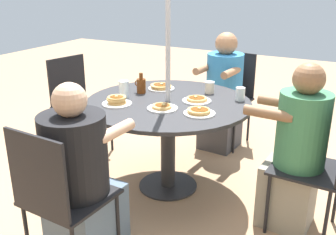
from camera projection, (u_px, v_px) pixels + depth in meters
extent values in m
plane|color=tan|center=(168.00, 186.00, 3.32)|extent=(12.00, 12.00, 0.00)
cylinder|color=#28282B|center=(168.00, 185.00, 3.32)|extent=(0.49, 0.49, 0.01)
cylinder|color=#28282B|center=(168.00, 147.00, 3.20)|extent=(0.12, 0.12, 0.73)
cylinder|color=#28282B|center=(168.00, 103.00, 3.07)|extent=(1.30, 1.30, 0.03)
cylinder|color=#ADADB2|center=(168.00, 58.00, 2.95)|extent=(0.04, 0.04, 2.19)
cylinder|color=black|center=(234.00, 132.00, 3.86)|extent=(0.02, 0.02, 0.46)
cylinder|color=black|center=(200.00, 124.00, 4.06)|extent=(0.02, 0.02, 0.46)
cylinder|color=black|center=(249.00, 121.00, 4.16)|extent=(0.02, 0.02, 0.46)
cylinder|color=black|center=(217.00, 114.00, 4.35)|extent=(0.02, 0.02, 0.46)
cube|color=black|center=(226.00, 101.00, 4.03)|extent=(0.48, 0.48, 0.02)
cube|color=black|center=(236.00, 74.00, 4.11)|extent=(0.42, 0.05, 0.46)
cube|color=#3D3D42|center=(220.00, 126.00, 4.02)|extent=(0.37, 0.40, 0.46)
cylinder|color=teal|center=(225.00, 79.00, 3.90)|extent=(0.36, 0.36, 0.51)
sphere|color=#A3704C|center=(226.00, 44.00, 3.77)|extent=(0.22, 0.22, 0.22)
cylinder|color=#A3704C|center=(231.00, 73.00, 3.63)|extent=(0.09, 0.30, 0.07)
cylinder|color=#A3704C|center=(203.00, 69.00, 3.78)|extent=(0.09, 0.30, 0.07)
cylinder|color=black|center=(111.00, 129.00, 3.93)|extent=(0.02, 0.02, 0.46)
cylinder|color=black|center=(81.00, 140.00, 3.66)|extent=(0.02, 0.02, 0.46)
cylinder|color=black|center=(87.00, 121.00, 4.16)|extent=(0.02, 0.02, 0.46)
cylinder|color=black|center=(57.00, 131.00, 3.89)|extent=(0.02, 0.02, 0.46)
cube|color=black|center=(83.00, 107.00, 3.83)|extent=(0.53, 0.53, 0.02)
cube|color=black|center=(67.00, 80.00, 3.88)|extent=(0.10, 0.42, 0.46)
cylinder|color=black|center=(73.00, 207.00, 2.61)|extent=(0.02, 0.02, 0.46)
cylinder|color=black|center=(118.00, 225.00, 2.43)|extent=(0.02, 0.02, 0.46)
cube|color=black|center=(71.00, 197.00, 2.29)|extent=(0.47, 0.47, 0.02)
cube|color=black|center=(37.00, 176.00, 2.03)|extent=(0.42, 0.04, 0.46)
cube|color=slate|center=(87.00, 221.00, 2.46)|extent=(0.38, 0.42, 0.46)
cylinder|color=black|center=(74.00, 156.00, 2.25)|extent=(0.38, 0.38, 0.50)
sphere|color=#DBA884|center=(69.00, 100.00, 2.14)|extent=(0.20, 0.20, 0.20)
cylinder|color=#DBA884|center=(76.00, 122.00, 2.44)|extent=(0.08, 0.30, 0.07)
cylinder|color=#DBA884|center=(115.00, 131.00, 2.29)|extent=(0.08, 0.30, 0.07)
cylinder|color=black|center=(267.00, 204.00, 2.65)|extent=(0.02, 0.02, 0.46)
cylinder|color=black|center=(283.00, 180.00, 2.95)|extent=(0.02, 0.02, 0.46)
cylinder|color=black|center=(326.00, 221.00, 2.46)|extent=(0.02, 0.02, 0.46)
cube|color=black|center=(307.00, 168.00, 2.63)|extent=(0.47, 0.47, 0.02)
cube|color=gray|center=(287.00, 195.00, 2.76)|extent=(0.37, 0.34, 0.46)
cylinder|color=#38754C|center=(302.00, 131.00, 2.57)|extent=(0.33, 0.33, 0.53)
sphere|color=brown|center=(309.00, 79.00, 2.45)|extent=(0.20, 0.20, 0.20)
cylinder|color=brown|center=(269.00, 114.00, 2.51)|extent=(0.32, 0.09, 0.07)
cylinder|color=brown|center=(281.00, 103.00, 2.73)|extent=(0.32, 0.09, 0.07)
cylinder|color=white|center=(197.00, 101.00, 3.05)|extent=(0.23, 0.23, 0.01)
cylinder|color=tan|center=(197.00, 99.00, 3.05)|extent=(0.16, 0.16, 0.01)
cylinder|color=tan|center=(197.00, 98.00, 3.05)|extent=(0.16, 0.16, 0.01)
ellipsoid|color=brown|center=(197.00, 97.00, 3.04)|extent=(0.13, 0.12, 0.00)
cube|color=#F4E084|center=(196.00, 97.00, 3.04)|extent=(0.02, 0.02, 0.01)
cylinder|color=white|center=(161.00, 88.00, 3.38)|extent=(0.23, 0.23, 0.01)
cylinder|color=tan|center=(161.00, 87.00, 3.38)|extent=(0.17, 0.17, 0.01)
cylinder|color=tan|center=(162.00, 86.00, 3.38)|extent=(0.17, 0.17, 0.01)
cylinder|color=tan|center=(161.00, 85.00, 3.37)|extent=(0.17, 0.17, 0.01)
ellipsoid|color=brown|center=(161.00, 84.00, 3.37)|extent=(0.14, 0.13, 0.00)
cube|color=#F4E084|center=(162.00, 84.00, 3.36)|extent=(0.03, 0.03, 0.01)
cylinder|color=white|center=(162.00, 108.00, 2.88)|extent=(0.23, 0.23, 0.01)
cylinder|color=tan|center=(162.00, 107.00, 2.88)|extent=(0.14, 0.14, 0.01)
cylinder|color=tan|center=(162.00, 106.00, 2.87)|extent=(0.15, 0.15, 0.01)
ellipsoid|color=brown|center=(162.00, 105.00, 2.87)|extent=(0.11, 0.10, 0.00)
cube|color=#F4E084|center=(163.00, 104.00, 2.86)|extent=(0.03, 0.03, 0.01)
cylinder|color=white|center=(117.00, 104.00, 2.98)|extent=(0.23, 0.23, 0.01)
cylinder|color=tan|center=(117.00, 102.00, 2.98)|extent=(0.14, 0.14, 0.01)
cylinder|color=tan|center=(117.00, 101.00, 2.98)|extent=(0.14, 0.14, 0.01)
cylinder|color=tan|center=(116.00, 99.00, 2.97)|extent=(0.14, 0.14, 0.01)
cylinder|color=tan|center=(117.00, 97.00, 2.97)|extent=(0.14, 0.14, 0.01)
ellipsoid|color=brown|center=(117.00, 97.00, 2.96)|extent=(0.11, 0.10, 0.00)
cube|color=#F4E084|center=(116.00, 96.00, 2.95)|extent=(0.02, 0.02, 0.01)
cylinder|color=white|center=(199.00, 113.00, 2.78)|extent=(0.23, 0.23, 0.01)
cylinder|color=tan|center=(200.00, 112.00, 2.78)|extent=(0.15, 0.15, 0.01)
cylinder|color=tan|center=(199.00, 110.00, 2.77)|extent=(0.16, 0.16, 0.01)
ellipsoid|color=brown|center=(200.00, 109.00, 2.77)|extent=(0.13, 0.12, 0.00)
cube|color=#F4E084|center=(199.00, 108.00, 2.77)|extent=(0.02, 0.02, 0.01)
cylinder|color=#602D0F|center=(141.00, 86.00, 3.26)|extent=(0.08, 0.08, 0.12)
cylinder|color=#602D0F|center=(141.00, 76.00, 3.23)|extent=(0.03, 0.03, 0.05)
torus|color=#602D0F|center=(138.00, 83.00, 3.27)|extent=(0.06, 0.01, 0.06)
cylinder|color=beige|center=(210.00, 88.00, 3.26)|extent=(0.08, 0.08, 0.09)
cylinder|color=white|center=(210.00, 82.00, 3.24)|extent=(0.08, 0.08, 0.01)
cylinder|color=silver|center=(124.00, 89.00, 3.13)|extent=(0.08, 0.08, 0.14)
cylinder|color=silver|center=(240.00, 94.00, 3.07)|extent=(0.07, 0.07, 0.10)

